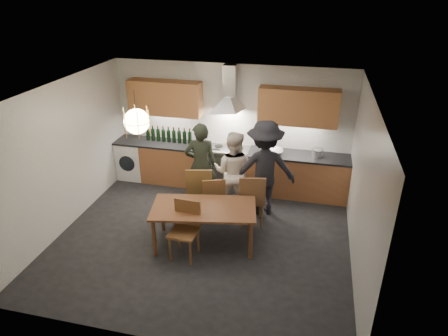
% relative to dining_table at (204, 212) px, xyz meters
% --- Properties ---
extents(ground, '(5.00, 5.00, 0.00)m').
position_rel_dining_table_xyz_m(ground, '(-0.07, 0.16, -0.64)').
color(ground, black).
rests_on(ground, ground).
extents(room_shell, '(5.02, 4.52, 2.61)m').
position_rel_dining_table_xyz_m(room_shell, '(-0.07, 0.16, 1.07)').
color(room_shell, white).
rests_on(room_shell, ground).
extents(counter_run, '(5.00, 0.62, 0.90)m').
position_rel_dining_table_xyz_m(counter_run, '(-0.05, 2.11, -0.19)').
color(counter_run, '#B87446').
rests_on(counter_run, ground).
extents(range_stove, '(0.90, 0.60, 0.92)m').
position_rel_dining_table_xyz_m(range_stove, '(-0.07, 2.11, -0.19)').
color(range_stove, silver).
rests_on(range_stove, ground).
extents(wall_fixtures, '(4.30, 0.54, 1.10)m').
position_rel_dining_table_xyz_m(wall_fixtures, '(-0.07, 2.23, 1.24)').
color(wall_fixtures, tan).
rests_on(wall_fixtures, ground).
extents(pendant_lamp, '(0.43, 0.43, 0.70)m').
position_rel_dining_table_xyz_m(pendant_lamp, '(-1.07, 0.06, 1.46)').
color(pendant_lamp, black).
rests_on(pendant_lamp, ground).
extents(dining_table, '(1.83, 1.15, 0.72)m').
position_rel_dining_table_xyz_m(dining_table, '(0.00, 0.00, 0.00)').
color(dining_table, brown).
rests_on(dining_table, ground).
extents(chair_back_left, '(0.57, 0.57, 1.05)m').
position_rel_dining_table_xyz_m(chair_back_left, '(-0.31, 0.79, -0.03)').
color(chair_back_left, brown).
rests_on(chair_back_left, ground).
extents(chair_back_mid, '(0.53, 0.53, 0.91)m').
position_rel_dining_table_xyz_m(chair_back_mid, '(-0.03, 0.72, -0.12)').
color(chair_back_mid, brown).
rests_on(chair_back_mid, ground).
extents(chair_back_right, '(0.55, 0.55, 1.02)m').
position_rel_dining_table_xyz_m(chair_back_right, '(0.68, 0.75, -0.05)').
color(chair_back_right, brown).
rests_on(chair_back_right, ground).
extents(chair_front, '(0.46, 0.46, 0.96)m').
position_rel_dining_table_xyz_m(chair_front, '(-0.22, -0.32, -0.09)').
color(chair_front, brown).
rests_on(chair_front, ground).
extents(person_left, '(0.72, 0.58, 1.70)m').
position_rel_dining_table_xyz_m(person_left, '(-0.43, 1.32, 0.21)').
color(person_left, black).
rests_on(person_left, ground).
extents(person_mid, '(0.81, 0.65, 1.60)m').
position_rel_dining_table_xyz_m(person_mid, '(0.22, 1.27, 0.16)').
color(person_mid, silver).
rests_on(person_mid, ground).
extents(person_right, '(1.33, 0.98, 1.85)m').
position_rel_dining_table_xyz_m(person_right, '(0.81, 1.29, 0.29)').
color(person_right, black).
rests_on(person_right, ground).
extents(mixing_bowl, '(0.37, 0.37, 0.09)m').
position_rel_dining_table_xyz_m(mixing_bowl, '(0.91, 2.08, 0.31)').
color(mixing_bowl, silver).
rests_on(mixing_bowl, counter_run).
extents(stock_pot, '(0.25, 0.25, 0.15)m').
position_rel_dining_table_xyz_m(stock_pot, '(1.75, 2.12, 0.34)').
color(stock_pot, '#B6B6B9').
rests_on(stock_pot, counter_run).
extents(wine_bottles, '(1.04, 0.08, 0.34)m').
position_rel_dining_table_xyz_m(wine_bottles, '(-1.40, 2.19, 0.43)').
color(wine_bottles, black).
rests_on(wine_bottles, counter_run).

